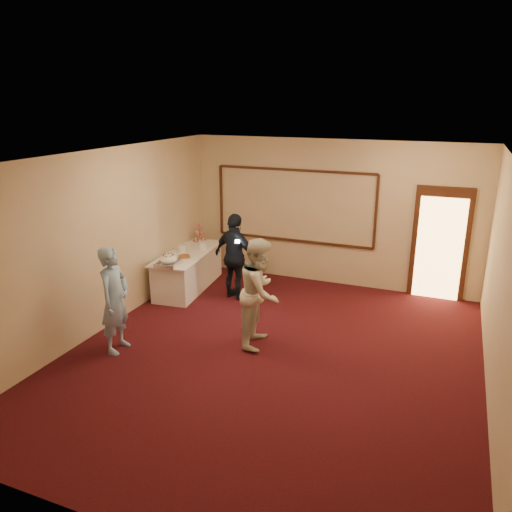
{
  "coord_description": "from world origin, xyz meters",
  "views": [
    {
      "loc": [
        2.32,
        -6.37,
        3.77
      ],
      "look_at": [
        -0.77,
        1.26,
        1.15
      ],
      "focal_mm": 35.0,
      "sensor_mm": 36.0,
      "label": 1
    }
  ],
  "objects": [
    {
      "name": "plate_stack_b",
      "position": [
        -2.4,
        2.37,
        0.85
      ],
      "size": [
        0.2,
        0.2,
        0.17
      ],
      "color": "white",
      "rests_on": "buffet_table"
    },
    {
      "name": "doorway",
      "position": [
        2.15,
        3.45,
        1.08
      ],
      "size": [
        1.05,
        0.07,
        2.2
      ],
      "color": "#381810",
      "rests_on": "floor"
    },
    {
      "name": "plate_stack_a",
      "position": [
        -2.72,
        2.05,
        0.84
      ],
      "size": [
        0.18,
        0.18,
        0.15
      ],
      "color": "white",
      "rests_on": "buffet_table"
    },
    {
      "name": "pavlova_tray",
      "position": [
        -2.52,
        1.23,
        0.86
      ],
      "size": [
        0.45,
        0.58,
        0.2
      ],
      "color": "#AFB1B6",
      "rests_on": "buffet_table"
    },
    {
      "name": "floor",
      "position": [
        0.0,
        0.0,
        0.0
      ],
      "size": [
        7.0,
        7.0,
        0.0
      ],
      "primitive_type": "plane",
      "color": "black",
      "rests_on": "ground"
    },
    {
      "name": "guest",
      "position": [
        -1.48,
        1.95,
        0.84
      ],
      "size": [
        1.07,
        0.68,
        1.69
      ],
      "primitive_type": "imported",
      "rotation": [
        0.0,
        0.0,
        2.85
      ],
      "color": "black",
      "rests_on": "floor"
    },
    {
      "name": "buffet_table",
      "position": [
        -2.6,
        2.07,
        0.39
      ],
      "size": [
        1.02,
        2.16,
        0.77
      ],
      "color": "white",
      "rests_on": "floor"
    },
    {
      "name": "man",
      "position": [
        -2.3,
        -0.68,
        0.84
      ],
      "size": [
        0.45,
        0.64,
        1.67
      ],
      "primitive_type": "imported",
      "rotation": [
        0.0,
        0.0,
        1.66
      ],
      "color": "#92C0EF",
      "rests_on": "floor"
    },
    {
      "name": "woman",
      "position": [
        -0.33,
        0.36,
        0.87
      ],
      "size": [
        0.74,
        0.91,
        1.74
      ],
      "primitive_type": "imported",
      "rotation": [
        0.0,
        0.0,
        1.67
      ],
      "color": "beige",
      "rests_on": "floor"
    },
    {
      "name": "wall_molding",
      "position": [
        -0.8,
        3.47,
        1.6
      ],
      "size": [
        3.45,
        0.04,
        1.55
      ],
      "color": "#381810",
      "rests_on": "room_walls"
    },
    {
      "name": "room_walls",
      "position": [
        0.0,
        0.0,
        2.03
      ],
      "size": [
        6.04,
        7.04,
        3.02
      ],
      "color": "beige",
      "rests_on": "floor"
    },
    {
      "name": "cupcake_stand",
      "position": [
        -2.78,
        2.93,
        0.92
      ],
      "size": [
        0.3,
        0.3,
        0.43
      ],
      "color": "#D74F67",
      "rests_on": "buffet_table"
    },
    {
      "name": "camera_flash",
      "position": [
        -1.31,
        1.68,
        1.24
      ],
      "size": [
        0.07,
        0.05,
        0.05
      ],
      "primitive_type": "cube",
      "rotation": [
        0.0,
        0.0,
        0.08
      ],
      "color": "white",
      "rests_on": "guest"
    },
    {
      "name": "tart",
      "position": [
        -2.47,
        1.71,
        0.8
      ],
      "size": [
        0.26,
        0.26,
        0.05
      ],
      "color": "white",
      "rests_on": "buffet_table"
    }
  ]
}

